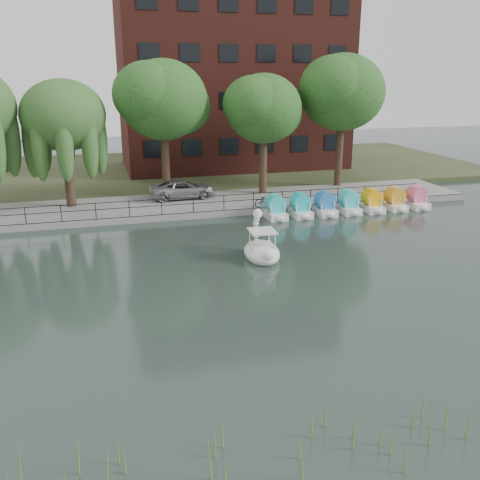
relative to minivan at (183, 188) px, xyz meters
name	(u,v)px	position (x,y,z in m)	size (l,w,h in m)	color
ground_plane	(254,299)	(-0.02, -17.24, -1.13)	(120.00, 120.00, 0.00)	#36433D
promenade	(186,205)	(-0.02, -1.24, -0.93)	(40.00, 6.00, 0.40)	gray
kerb	(194,216)	(-0.02, -4.19, -0.93)	(40.00, 0.25, 0.40)	gray
land_strip	(160,170)	(-0.02, 12.76, -0.95)	(60.00, 22.00, 0.36)	#47512D
railing	(193,200)	(-0.02, -3.99, 0.01)	(32.00, 0.05, 1.00)	black
apartment_building	(232,66)	(6.98, 12.73, 8.23)	(20.00, 10.07, 18.00)	#4C1E16
willow_mid	(63,116)	(-7.52, -0.24, 5.11)	(5.32, 5.32, 8.15)	#473323
broadleaf_center	(163,100)	(-1.02, 0.76, 5.93)	(6.00, 6.00, 9.25)	#473323
broadleaf_right	(264,109)	(5.98, 0.26, 5.25)	(5.40, 5.40, 8.32)	#473323
broadleaf_far	(342,93)	(12.48, 1.26, 6.26)	(6.30, 6.30, 9.71)	#473323
minivan	(183,188)	(0.00, 0.00, 0.00)	(5.28, 2.43, 1.47)	gray
bicycle	(266,199)	(4.84, -3.88, -0.23)	(1.72, 0.60, 1.00)	gray
swan_boat	(262,249)	(1.80, -12.48, -0.63)	(1.88, 2.89, 2.33)	white
pedal_boat_row	(349,204)	(10.07, -5.51, -0.53)	(11.35, 1.70, 1.40)	white
reed_bank	(439,416)	(1.98, -26.74, -0.53)	(24.00, 2.40, 1.20)	#669938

